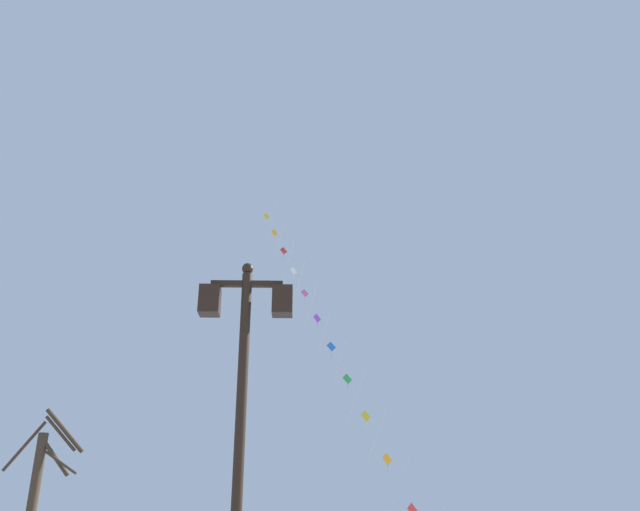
# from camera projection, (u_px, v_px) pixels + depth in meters

# --- Properties ---
(twin_lantern_lamp_post) EXTENTS (1.28, 0.28, 4.97)m
(twin_lantern_lamp_post) POSITION_uv_depth(u_px,v_px,m) (243.00, 371.00, 8.63)
(twin_lantern_lamp_post) COLOR black
(twin_lantern_lamp_post) RESTS_ON ground_plane
(kite_train) EXTENTS (6.64, 14.30, 18.83)m
(kite_train) POSITION_uv_depth(u_px,v_px,m) (323.00, 330.00, 28.67)
(kite_train) COLOR brown
(kite_train) RESTS_ON ground_plane
(bare_tree) EXTENTS (1.82, 0.55, 4.19)m
(bare_tree) POSITION_uv_depth(u_px,v_px,m) (35.00, 503.00, 14.62)
(bare_tree) COLOR #423323
(bare_tree) RESTS_ON ground_plane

